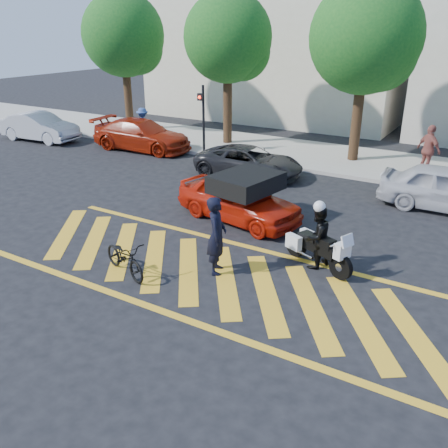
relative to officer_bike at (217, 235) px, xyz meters
The scene contains 18 objects.
ground 1.03m from the officer_bike, 114.92° to the right, with size 90.00×90.00×0.00m, color black.
sidewalk 11.80m from the officer_bike, 90.54° to the left, with size 60.00×5.00×0.15m, color #9E998E.
crosswalk 1.03m from the officer_bike, 122.12° to the right, with size 12.33×4.00×0.01m.
building_left 22.65m from the officer_bike, 111.33° to the left, with size 16.00×8.00×10.00m, color beige.
tree_far_left 18.02m from the officer_bike, 137.66° to the left, with size 4.40×4.40×7.41m.
tree_left 14.07m from the officer_bike, 118.72° to the left, with size 4.20×4.20×7.26m.
tree_center 12.52m from the officer_bike, 89.91° to the left, with size 4.60×4.60×7.56m.
signal_pole 11.61m from the officer_bike, 124.83° to the left, with size 0.28×0.43×3.20m.
officer_bike is the anchor object (origin of this frame).
bicycle 2.33m from the officer_bike, 146.03° to the right, with size 0.60×1.72×0.90m, color black.
police_motorcycle 2.59m from the officer_bike, 37.20° to the left, with size 2.06×1.17×0.96m.
officer_moto 2.53m from the officer_bike, 37.19° to the left, with size 0.80×0.62×1.65m, color black.
red_convertible 3.49m from the officer_bike, 110.29° to the left, with size 1.68×4.17×1.42m, color #B51908.
parked_far_left 17.40m from the officer_bike, 154.23° to the left, with size 1.54×4.42×1.46m, color #9D9EA4.
parked_left 13.10m from the officer_bike, 137.91° to the left, with size 2.06×5.07×1.47m, color maroon.
parked_mid_left 8.20m from the officer_bike, 112.49° to the left, with size 2.01×4.36×1.21m, color black.
pedestrian_left 14.30m from the officer_bike, 136.94° to the left, with size 1.10×0.63×1.70m, color #334C8C.
pedestrian_right 11.48m from the officer_bike, 74.51° to the left, with size 1.16×0.48×1.97m, color #984F45.
Camera 1 is at (5.65, -8.70, 5.74)m, focal length 38.00 mm.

